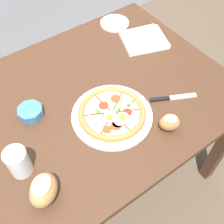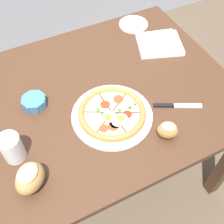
% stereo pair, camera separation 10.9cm
% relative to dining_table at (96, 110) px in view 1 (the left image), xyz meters
% --- Properties ---
extents(ground_plane, '(12.00, 12.00, 0.00)m').
position_rel_dining_table_xyz_m(ground_plane, '(0.00, 0.00, -0.63)').
color(ground_plane, brown).
extents(dining_table, '(1.15, 0.91, 0.73)m').
position_rel_dining_table_xyz_m(dining_table, '(0.00, 0.00, 0.00)').
color(dining_table, '#422819').
rests_on(dining_table, ground_plane).
extents(pizza, '(0.32, 0.32, 0.06)m').
position_rel_dining_table_xyz_m(pizza, '(-0.01, -0.14, 0.12)').
color(pizza, white).
rests_on(pizza, dining_table).
extents(ramekin_bowl, '(0.10, 0.10, 0.04)m').
position_rel_dining_table_xyz_m(ramekin_bowl, '(-0.27, 0.06, 0.13)').
color(ramekin_bowl, teal).
rests_on(ramekin_bowl, dining_table).
extents(napkin_folded, '(0.26, 0.24, 0.04)m').
position_rel_dining_table_xyz_m(napkin_folded, '(0.40, 0.15, 0.12)').
color(napkin_folded, white).
rests_on(napkin_folded, dining_table).
extents(bread_piece_near, '(0.14, 0.14, 0.10)m').
position_rel_dining_table_xyz_m(bread_piece_near, '(-0.37, -0.28, 0.16)').
color(bread_piece_near, '#B27F47').
rests_on(bread_piece_near, dining_table).
extents(bread_piece_mid, '(0.10, 0.09, 0.07)m').
position_rel_dining_table_xyz_m(bread_piece_mid, '(0.14, -0.31, 0.14)').
color(bread_piece_mid, '#A3703D').
rests_on(bread_piece_mid, dining_table).
extents(knife_main, '(0.19, 0.11, 0.01)m').
position_rel_dining_table_xyz_m(knife_main, '(0.26, -0.21, 0.11)').
color(knife_main, silver).
rests_on(knife_main, dining_table).
extents(water_glass, '(0.08, 0.08, 0.11)m').
position_rel_dining_table_xyz_m(water_glass, '(-0.40, -0.14, 0.15)').
color(water_glass, white).
rests_on(water_glass, dining_table).
extents(side_saucer, '(0.15, 0.15, 0.01)m').
position_rel_dining_table_xyz_m(side_saucer, '(0.36, 0.35, 0.11)').
color(side_saucer, white).
rests_on(side_saucer, dining_table).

